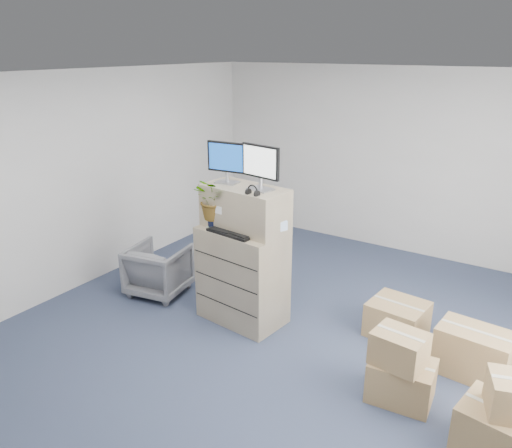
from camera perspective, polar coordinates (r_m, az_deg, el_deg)
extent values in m
plane|color=#252E43|center=(5.47, 2.04, -14.29)|extent=(7.00, 7.00, 0.00)
cube|color=#BAB6B0|center=(7.95, 15.44, 6.92)|extent=(6.00, 0.02, 2.80)
cube|color=gray|center=(5.78, -1.56, -5.88)|extent=(1.02, 0.69, 1.12)
cube|color=gray|center=(5.53, -1.27, 1.85)|extent=(1.01, 0.59, 0.48)
cube|color=#99999E|center=(5.62, -3.31, 4.78)|extent=(0.27, 0.21, 0.02)
cylinder|color=#99999E|center=(5.60, -3.32, 5.41)|extent=(0.04, 0.04, 0.11)
cube|color=black|center=(5.55, -3.37, 7.65)|extent=(0.47, 0.09, 0.34)
cube|color=navy|center=(5.54, -3.46, 7.62)|extent=(0.42, 0.05, 0.29)
cube|color=#99999E|center=(5.34, 0.52, 4.01)|extent=(0.28, 0.23, 0.02)
cylinder|color=#99999E|center=(5.32, 0.52, 4.70)|extent=(0.04, 0.04, 0.12)
cube|color=black|center=(5.26, 0.53, 7.17)|extent=(0.49, 0.12, 0.35)
cube|color=silver|center=(5.25, 0.39, 7.13)|extent=(0.44, 0.08, 0.30)
torus|color=black|center=(5.15, -0.40, 3.76)|extent=(0.14, 0.03, 0.14)
cube|color=black|center=(5.45, -2.79, -0.96)|extent=(0.58, 0.29, 0.03)
ellipsoid|color=silver|center=(5.25, 0.68, -1.70)|extent=(0.12, 0.08, 0.04)
cylinder|color=gray|center=(5.54, -0.59, 0.95)|extent=(0.09, 0.09, 0.31)
cube|color=silver|center=(5.60, -1.57, -0.39)|extent=(0.07, 0.06, 0.02)
cube|color=black|center=(5.58, -1.58, 0.29)|extent=(0.06, 0.04, 0.12)
cube|color=black|center=(5.46, 1.59, -0.67)|extent=(0.27, 0.25, 0.07)
cube|color=#3867BE|center=(5.41, 2.16, 0.09)|extent=(0.31, 0.23, 0.10)
cylinder|color=#A1C09B|center=(5.67, -4.68, -0.22)|extent=(0.20, 0.20, 0.02)
cylinder|color=black|center=(5.65, -4.70, 0.47)|extent=(0.17, 0.17, 0.13)
imported|color=#22601B|center=(5.59, -4.76, 2.32)|extent=(0.53, 0.57, 0.37)
imported|color=#5C5C61|center=(6.59, -11.07, -4.89)|extent=(0.79, 0.76, 0.71)
cube|color=#9D804C|center=(4.92, 16.25, -16.80)|extent=(0.59, 0.48, 0.39)
cube|color=#9D804C|center=(4.61, 26.07, -20.72)|extent=(0.67, 0.58, 0.43)
cube|color=#9D804C|center=(5.86, 15.83, -10.39)|extent=(0.64, 0.59, 0.39)
cube|color=#9D804C|center=(4.70, 16.04, -13.53)|extent=(0.48, 0.40, 0.31)
cube|color=#9D804C|center=(5.45, 23.55, -13.29)|extent=(0.71, 0.50, 0.48)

